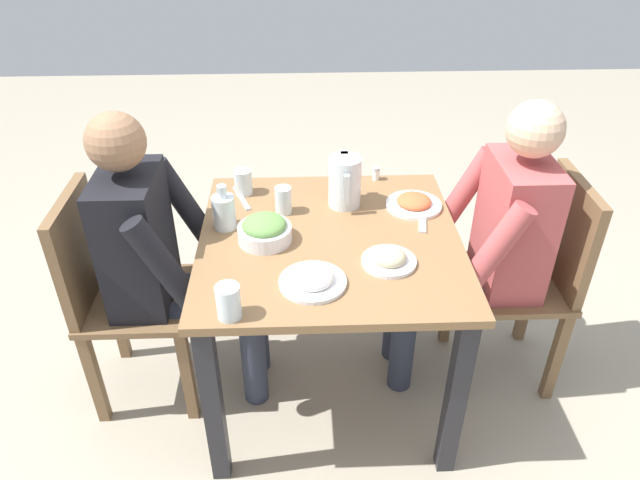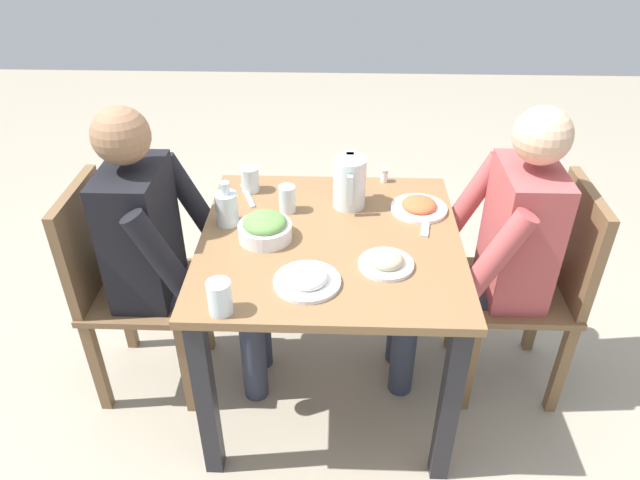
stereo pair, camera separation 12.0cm
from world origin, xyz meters
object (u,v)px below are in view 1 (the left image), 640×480
Objects in this scene: dining_table at (330,266)px; salad_bowl at (265,230)px; diner_near at (166,255)px; water_glass_center at (283,200)px; chair_near at (115,289)px; plate_yoghurt at (313,279)px; water_glass_by_pitcher at (228,302)px; salt_shaker at (376,173)px; oil_carafe at (224,213)px; diner_far at (486,241)px; chair_far at (533,271)px; plate_rice_curry at (414,203)px; water_pitcher at (345,182)px; water_glass_far_left at (243,182)px; plate_beans at (389,259)px.

dining_table is 0.28m from salad_bowl.
water_glass_center is at bearing 108.53° from diner_near.
plate_yoghurt is at bearing 67.95° from chair_near.
plate_yoghurt is 1.98× the size of water_glass_by_pitcher.
salad_bowl is at bearing -45.26° from salt_shaker.
salt_shaker is (-0.38, 0.78, 0.11)m from diner_near.
oil_carafe is at bearing -59.71° from salt_shaker.
dining_table is at bearing -82.17° from diner_far.
chair_near is 1.37m from diner_far.
chair_far is at bearing 59.89° from salt_shaker.
chair_near is 0.81m from plate_yoghurt.
water_glass_center reaches higher than plate_rice_curry.
water_glass_center is (-0.09, -0.74, 0.13)m from diner_far.
water_glass_far_left is (-0.10, -0.38, -0.05)m from water_pitcher.
chair_far is at bearing 90.00° from diner_far.
chair_near is 4.80× the size of salad_bowl.
salt_shaker is at bearing 177.47° from plate_beans.
salt_shaker is at bearing 143.71° from water_pitcher.
diner_near reaches higher than water_glass_by_pitcher.
oil_carafe is (-0.08, -0.36, 0.18)m from dining_table.
plate_yoghurt is (0.10, -0.25, 0.00)m from plate_beans.
diner_far is at bearing 117.56° from plate_yoghurt.
diner_far is (-0.00, -0.20, 0.15)m from chair_far.
chair_near is 4.22× the size of plate_yoghurt.
chair_near reaches higher than salad_bowl.
plate_yoghurt reaches higher than plate_rice_curry.
chair_near is at bearing -77.51° from water_pitcher.
oil_carafe is at bearing -71.82° from water_pitcher.
water_glass_by_pitcher is at bearing 47.94° from chair_near.
plate_yoghurt is 2.06× the size of water_glass_center.
salt_shaker is at bearing 157.86° from plate_yoghurt.
oil_carafe is at bearing -122.35° from salad_bowl.
diner_near reaches higher than water_pitcher.
plate_yoghurt is 0.28m from water_glass_by_pitcher.
water_pitcher is 0.37m from salad_bowl.
dining_table is 5.06× the size of plate_beans.
oil_carafe is at bearing -90.03° from diner_far.
salad_bowl is at bearing -69.37° from plate_rice_curry.
water_glass_by_pitcher reaches higher than water_glass_far_left.
water_glass_center is at bearing -95.68° from chair_far.
diner_far reaches higher than oil_carafe.
chair_far reaches higher than dining_table.
salad_bowl is 0.58m from plate_rice_curry.
chair_far is 0.53m from plate_rice_curry.
water_glass_center is (-0.43, -0.09, 0.03)m from plate_yoghurt.
plate_yoghurt is at bearing -14.46° from dining_table.
diner_far is 0.30m from plate_rice_curry.
water_pitcher is 1.04× the size of salad_bowl.
water_glass_by_pitcher is (0.48, -1.09, 0.28)m from chair_far.
chair_far is at bearing 89.98° from oil_carafe.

